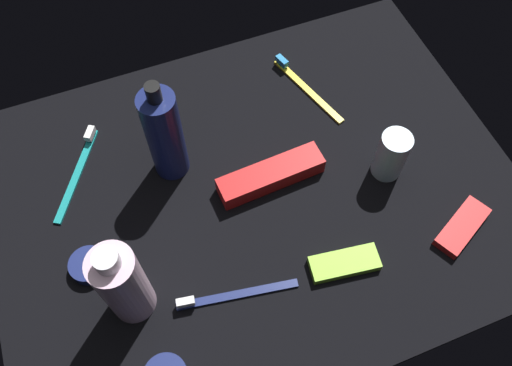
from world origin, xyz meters
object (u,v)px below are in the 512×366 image
at_px(toothbrush_yellow, 304,85).
at_px(snack_bar_lime, 344,263).
at_px(toothbrush_navy, 230,295).
at_px(snack_bar_red, 462,227).
at_px(toothbrush_teal, 79,168).
at_px(deodorant_stick, 391,155).
at_px(lotion_bottle, 165,135).
at_px(cream_tin_right, 89,265).
at_px(bodywash_bottle, 123,284).
at_px(toothpaste_box_red, 271,175).

xyz_separation_m(toothbrush_yellow, snack_bar_lime, (-0.08, -0.34, 0.00)).
bearing_deg(toothbrush_navy, snack_bar_red, -4.49).
height_order(toothbrush_navy, toothbrush_teal, same).
bearing_deg(deodorant_stick, toothbrush_yellow, 104.68).
height_order(lotion_bottle, cream_tin_right, lotion_bottle).
height_order(bodywash_bottle, toothbrush_yellow, bodywash_bottle).
height_order(toothbrush_teal, snack_bar_lime, toothbrush_teal).
bearing_deg(toothpaste_box_red, toothbrush_teal, 151.92).
distance_m(toothbrush_navy, toothpaste_box_red, 0.21).
xyz_separation_m(deodorant_stick, cream_tin_right, (-0.49, 0.01, -0.04)).
bearing_deg(deodorant_stick, lotion_bottle, 157.34).
height_order(toothbrush_yellow, snack_bar_lime, toothbrush_yellow).
height_order(toothbrush_teal, cream_tin_right, toothbrush_teal).
xyz_separation_m(deodorant_stick, snack_bar_red, (0.06, -0.14, -0.04)).
bearing_deg(toothbrush_teal, toothpaste_box_red, -24.95).
bearing_deg(toothbrush_teal, toothbrush_navy, -61.52).
bearing_deg(deodorant_stick, toothbrush_teal, 158.66).
bearing_deg(toothpaste_box_red, snack_bar_lime, -78.18).
relative_size(snack_bar_red, snack_bar_lime, 1.00).
relative_size(deodorant_stick, toothpaste_box_red, 0.52).
bearing_deg(snack_bar_lime, bodywash_bottle, 177.45).
distance_m(deodorant_stick, snack_bar_lime, 0.19).
height_order(toothbrush_navy, cream_tin_right, toothbrush_navy).
xyz_separation_m(lotion_bottle, toothbrush_teal, (-0.15, 0.05, -0.08)).
bearing_deg(toothbrush_yellow, toothpaste_box_red, -129.40).
distance_m(snack_bar_lime, cream_tin_right, 0.38).
bearing_deg(snack_bar_lime, deodorant_stick, 50.72).
relative_size(deodorant_stick, snack_bar_red, 0.87).
distance_m(lotion_bottle, cream_tin_right, 0.22).
relative_size(bodywash_bottle, toothpaste_box_red, 1.01).
xyz_separation_m(bodywash_bottle, toothpaste_box_red, (0.26, 0.12, -0.07)).
xyz_separation_m(toothpaste_box_red, snack_bar_lime, (0.05, -0.18, -0.01)).
bearing_deg(cream_tin_right, toothbrush_teal, 83.29).
height_order(toothbrush_teal, toothpaste_box_red, toothpaste_box_red).
distance_m(lotion_bottle, bodywash_bottle, 0.23).
bearing_deg(lotion_bottle, toothbrush_teal, 161.67).
relative_size(toothbrush_yellow, snack_bar_red, 1.69).
distance_m(bodywash_bottle, deodorant_stick, 0.45).
bearing_deg(cream_tin_right, toothbrush_navy, -33.31).
height_order(deodorant_stick, toothbrush_teal, deodorant_stick).
distance_m(lotion_bottle, snack_bar_red, 0.48).
bearing_deg(snack_bar_lime, cream_tin_right, 167.61).
bearing_deg(snack_bar_red, cream_tin_right, 138.39).
bearing_deg(toothbrush_yellow, toothbrush_navy, -129.12).
bearing_deg(toothbrush_teal, toothbrush_yellow, 3.36).
relative_size(bodywash_bottle, snack_bar_red, 1.71).
relative_size(bodywash_bottle, toothbrush_navy, 0.99).
xyz_separation_m(toothbrush_yellow, cream_tin_right, (-0.44, -0.20, 0.00)).
height_order(toothbrush_navy, snack_bar_lime, toothbrush_navy).
bearing_deg(cream_tin_right, bodywash_bottle, -57.23).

